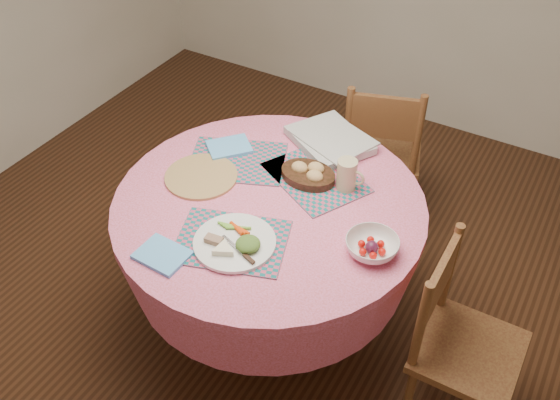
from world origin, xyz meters
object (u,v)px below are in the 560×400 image
at_px(dining_table, 270,237).
at_px(dinner_plate, 235,242).
at_px(latte_mug, 347,175).
at_px(wicker_trivet, 201,176).
at_px(fruit_bowl, 372,246).
at_px(bread_bowl, 309,173).
at_px(chair_back, 381,150).
at_px(chair_right, 458,340).

relative_size(dining_table, dinner_plate, 4.10).
relative_size(dinner_plate, latte_mug, 2.30).
bearing_deg(wicker_trivet, fruit_bowl, -3.19).
bearing_deg(bread_bowl, chair_back, 86.46).
height_order(dining_table, latte_mug, latte_mug).
bearing_deg(bread_bowl, dinner_plate, -95.73).
height_order(dining_table, dinner_plate, dinner_plate).
bearing_deg(dinner_plate, latte_mug, 67.53).
bearing_deg(wicker_trivet, bread_bowl, 28.38).
xyz_separation_m(wicker_trivet, dinner_plate, (0.34, -0.26, 0.01)).
bearing_deg(chair_right, dining_table, 88.61).
distance_m(bread_bowl, fruit_bowl, 0.47).
relative_size(chair_right, fruit_bowl, 4.27).
distance_m(dining_table, fruit_bowl, 0.51).
height_order(chair_back, latte_mug, latte_mug).
xyz_separation_m(dining_table, chair_right, (0.83, -0.02, -0.12)).
distance_m(chair_back, latte_mug, 0.79).
distance_m(dining_table, dinner_plate, 0.35).
xyz_separation_m(dining_table, chair_back, (0.11, 0.92, -0.10)).
xyz_separation_m(chair_back, fruit_bowl, (0.35, -0.97, 0.32)).
distance_m(chair_right, fruit_bowl, 0.51).
bearing_deg(chair_back, fruit_bowl, 91.43).
height_order(wicker_trivet, latte_mug, latte_mug).
bearing_deg(latte_mug, bread_bowl, -170.97).
distance_m(wicker_trivet, dinner_plate, 0.43).
relative_size(chair_back, wicker_trivet, 2.92).
height_order(wicker_trivet, fruit_bowl, fruit_bowl).
relative_size(dining_table, fruit_bowl, 6.30).
height_order(dinner_plate, latte_mug, latte_mug).
bearing_deg(dining_table, latte_mug, 44.57).
height_order(chair_right, bread_bowl, chair_right).
height_order(chair_right, chair_back, chair_back).
height_order(chair_back, dinner_plate, chair_back).
bearing_deg(latte_mug, wicker_trivet, -156.75).
height_order(dining_table, wicker_trivet, wicker_trivet).
relative_size(dining_table, wicker_trivet, 4.13).
xyz_separation_m(chair_right, wicker_trivet, (-1.15, 0.01, 0.32)).
relative_size(chair_right, bread_bowl, 3.65).
relative_size(chair_right, chair_back, 0.96).
xyz_separation_m(bread_bowl, latte_mug, (0.16, 0.03, 0.04)).
xyz_separation_m(dining_table, bread_bowl, (0.07, 0.20, 0.23)).
xyz_separation_m(dining_table, wicker_trivet, (-0.32, -0.01, 0.20)).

